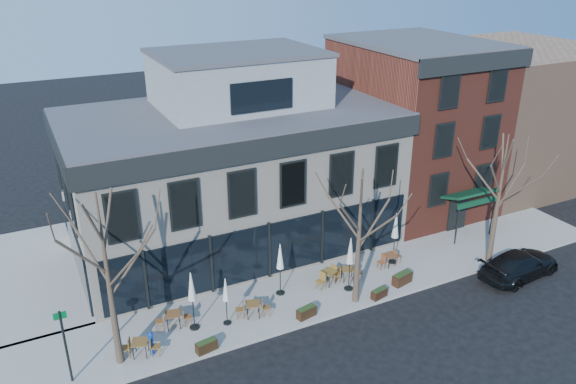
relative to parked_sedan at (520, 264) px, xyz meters
name	(u,v)px	position (x,y,z in m)	size (l,w,h in m)	color
ground	(269,280)	(-12.34, 5.73, -0.73)	(120.00, 120.00, 0.00)	black
sidewalk_front	(341,284)	(-9.09, 3.58, -0.66)	(33.50, 4.70, 0.15)	gray
sidewalk_side	(35,276)	(-23.59, 11.73, -0.66)	(4.50, 12.00, 0.15)	gray
corner_building	(232,168)	(-12.27, 10.80, 3.99)	(18.39, 10.39, 11.10)	beige
red_brick_building	(413,125)	(0.66, 10.71, 4.90)	(8.20, 11.78, 11.18)	maroon
bg_building	(509,113)	(10.66, 11.73, 4.27)	(12.00, 12.00, 10.00)	#8C664C
tree_corner	(109,280)	(-20.83, 2.52, 3.52)	(3.93, 3.98, 7.92)	#382B21
tree_mid	(359,237)	(-9.33, 1.82, 3.06)	(3.50, 3.55, 7.04)	#382B21
tree_right	(499,198)	(-0.33, 1.82, 3.29)	(3.72, 3.77, 7.48)	#382B21
sign_pole	(65,342)	(-22.84, 2.23, 1.34)	(0.50, 0.10, 3.40)	black
parked_sedan	(520,264)	(0.00, 0.00, 0.00)	(2.05, 5.04, 1.46)	black
call_box	(151,342)	(-19.49, 2.40, 0.04)	(0.24, 0.23, 1.16)	#0D37AA
cafe_set_0	(140,347)	(-19.94, 2.52, -0.12)	(1.74, 1.05, 0.90)	brown
cafe_set_1	(173,318)	(-18.11, 3.85, -0.11)	(1.77, 0.82, 0.91)	brown
cafe_set_2	(253,308)	(-14.46, 2.96, -0.12)	(1.73, 0.95, 0.89)	brown
cafe_set_3	(328,276)	(-9.78, 3.79, -0.10)	(1.81, 1.05, 0.93)	brown
cafe_set_4	(348,273)	(-8.68, 3.63, -0.14)	(1.68, 0.94, 0.86)	brown
cafe_set_5	(389,259)	(-5.80, 3.89, -0.15)	(1.61, 0.70, 0.83)	brown
umbrella_0	(192,290)	(-17.27, 3.33, 1.53)	(0.48, 0.48, 2.99)	black
umbrella_1	(226,292)	(-15.78, 2.98, 1.16)	(0.39, 0.39, 2.47)	black
umbrella_2	(280,259)	(-12.43, 4.11, 1.44)	(0.46, 0.46, 2.87)	black
umbrella_3	(350,253)	(-9.08, 2.88, 1.54)	(0.48, 0.48, 3.00)	black
umbrella_4	(395,228)	(-5.38, 4.08, 1.57)	(0.49, 0.49, 3.05)	black
planter_0	(207,346)	(-17.30, 1.53, -0.32)	(1.00, 0.53, 0.53)	black
planter_1	(306,312)	(-12.19, 1.75, -0.31)	(1.05, 0.58, 0.55)	black
planter_2	(379,293)	(-8.12, 1.53, -0.33)	(0.95, 0.54, 0.50)	black
planter_3	(402,278)	(-6.27, 2.07, -0.26)	(1.21, 0.69, 0.64)	black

